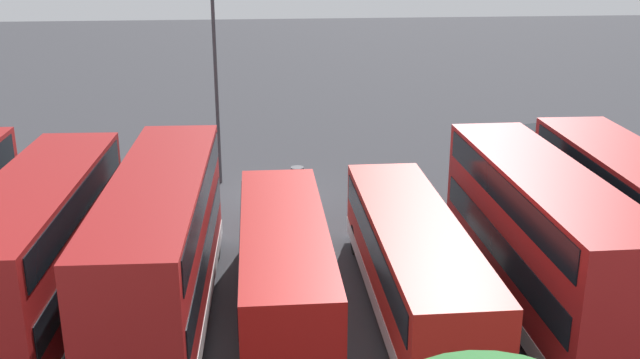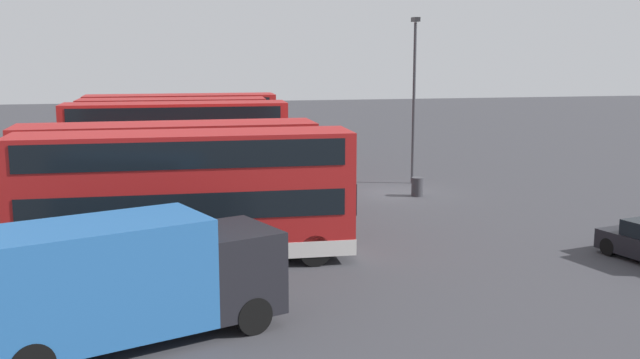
# 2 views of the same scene
# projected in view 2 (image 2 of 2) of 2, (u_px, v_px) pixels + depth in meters

# --- Properties ---
(ground_plane) EXTENTS (140.00, 140.00, 0.00)m
(ground_plane) POSITION_uv_depth(u_px,v_px,m) (396.00, 193.00, 38.24)
(ground_plane) COLOR #38383D
(bus_double_decker_near_end) EXTENTS (2.85, 11.53, 4.55)m
(bus_double_decker_near_end) POSITION_uv_depth(u_px,v_px,m) (185.00, 194.00, 25.30)
(bus_double_decker_near_end) COLOR #A51919
(bus_double_decker_near_end) RESTS_ON ground
(bus_double_decker_second) EXTENTS (2.67, 11.26, 4.55)m
(bus_double_decker_second) POSITION_uv_depth(u_px,v_px,m) (169.00, 178.00, 28.34)
(bus_double_decker_second) COLOR #A51919
(bus_double_decker_second) RESTS_ON ground
(bus_single_deck_third) EXTENTS (2.62, 11.34, 2.95)m
(bus_single_deck_third) POSITION_uv_depth(u_px,v_px,m) (180.00, 182.00, 32.14)
(bus_single_deck_third) COLOR red
(bus_single_deck_third) RESTS_ON ground
(bus_single_deck_fourth) EXTENTS (2.63, 10.25, 2.95)m
(bus_single_deck_fourth) POSITION_uv_depth(u_px,v_px,m) (182.00, 168.00, 35.96)
(bus_single_deck_fourth) COLOR #B71411
(bus_single_deck_fourth) RESTS_ON ground
(bus_double_decker_fifth) EXTENTS (2.93, 11.72, 4.55)m
(bus_double_decker_fifth) POSITION_uv_depth(u_px,v_px,m) (177.00, 142.00, 39.21)
(bus_double_decker_fifth) COLOR #A51919
(bus_double_decker_fifth) RESTS_ON ground
(bus_double_decker_sixth) EXTENTS (3.00, 10.60, 4.55)m
(bus_double_decker_sixth) POSITION_uv_depth(u_px,v_px,m) (174.00, 135.00, 42.46)
(bus_double_decker_sixth) COLOR #A51919
(bus_double_decker_sixth) RESTS_ON ground
(bus_double_decker_seventh) EXTENTS (2.77, 11.65, 4.55)m
(bus_double_decker_seventh) POSITION_uv_depth(u_px,v_px,m) (182.00, 128.00, 46.14)
(bus_double_decker_seventh) COLOR #A51919
(bus_double_decker_seventh) RESTS_ON ground
(box_truck_blue) EXTENTS (5.08, 7.89, 3.20)m
(box_truck_blue) POSITION_uv_depth(u_px,v_px,m) (127.00, 278.00, 18.41)
(box_truck_blue) COLOR #235999
(box_truck_blue) RESTS_ON ground
(lamp_post_tall) EXTENTS (0.70, 0.30, 8.99)m
(lamp_post_tall) POSITION_uv_depth(u_px,v_px,m) (414.00, 89.00, 40.18)
(lamp_post_tall) COLOR #38383D
(lamp_post_tall) RESTS_ON ground
(waste_bin_yellow) EXTENTS (0.60, 0.60, 0.95)m
(waste_bin_yellow) POSITION_uv_depth(u_px,v_px,m) (417.00, 187.00, 37.40)
(waste_bin_yellow) COLOR #333338
(waste_bin_yellow) RESTS_ON ground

